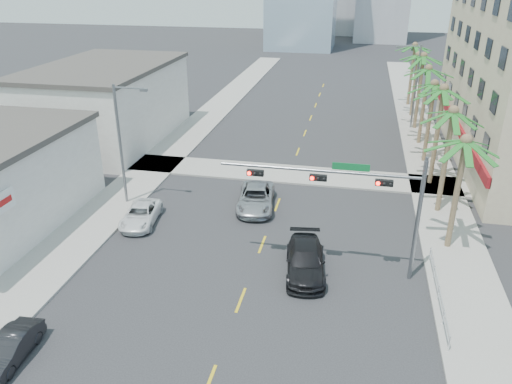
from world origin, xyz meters
TOP-DOWN VIEW (x-y plane):
  - ground at (0.00, 0.00)m, footprint 260.00×260.00m
  - sidewalk_right at (12.00, 20.00)m, footprint 4.00×120.00m
  - sidewalk_left at (-12.00, 20.00)m, footprint 4.00×120.00m
  - sidewalk_cross at (0.00, 22.00)m, footprint 80.00×4.00m
  - building_left_far at (-19.50, 28.00)m, footprint 11.00×18.00m
  - traffic_signal_mast at (5.78, 7.95)m, footprint 11.12×0.54m
  - palm_tree_0 at (11.60, 12.00)m, footprint 4.80×4.80m
  - palm_tree_1 at (11.60, 17.20)m, footprint 4.80×4.80m
  - palm_tree_2 at (11.60, 22.40)m, footprint 4.80×4.80m
  - palm_tree_3 at (11.60, 27.60)m, footprint 4.80×4.80m
  - palm_tree_4 at (11.60, 32.80)m, footprint 4.80×4.80m
  - palm_tree_5 at (11.60, 38.00)m, footprint 4.80×4.80m
  - palm_tree_6 at (11.60, 43.20)m, footprint 4.80×4.80m
  - palm_tree_7 at (11.60, 48.40)m, footprint 4.80×4.80m
  - streetlight_left at (-11.00, 14.00)m, footprint 2.55×0.25m
  - streetlight_right at (11.00, 38.00)m, footprint 2.55×0.25m
  - guardrail at (10.30, 6.00)m, footprint 0.08×8.08m
  - car_parked_mid at (-9.16, -2.38)m, footprint 1.57×3.88m
  - car_parked_far at (-8.81, 11.20)m, footprint 2.71×4.85m
  - car_lane_left at (-1.50, 15.53)m, footprint 1.60×3.83m
  - car_lane_center at (-1.50, 15.23)m, footprint 3.24×5.85m
  - car_lane_right at (3.06, 7.38)m, footprint 2.91×5.68m

SIDE VIEW (x-z plane):
  - ground at x=0.00m, z-range 0.00..0.00m
  - sidewalk_right at x=12.00m, z-range 0.00..0.15m
  - sidewalk_left at x=-12.00m, z-range 0.00..0.15m
  - sidewalk_cross at x=0.00m, z-range 0.00..0.15m
  - car_lane_left at x=-1.50m, z-range 0.00..1.23m
  - car_parked_mid at x=-9.16m, z-range 0.00..1.25m
  - car_parked_far at x=-8.81m, z-range 0.00..1.28m
  - guardrail at x=10.30m, z-range 0.17..1.17m
  - car_lane_center at x=-1.50m, z-range 0.00..1.55m
  - car_lane_right at x=3.06m, z-range 0.00..1.58m
  - building_left_far at x=-19.50m, z-range 0.00..7.20m
  - streetlight_left at x=-11.00m, z-range 0.56..9.56m
  - streetlight_right at x=11.00m, z-range 0.56..9.56m
  - traffic_signal_mast at x=5.78m, z-range 1.46..8.66m
  - palm_tree_0 at x=11.60m, z-range 3.18..10.98m
  - palm_tree_3 at x=11.60m, z-range 3.18..10.98m
  - palm_tree_6 at x=11.60m, z-range 3.18..10.98m
  - palm_tree_1 at x=11.60m, z-range 3.35..11.51m
  - palm_tree_4 at x=11.60m, z-range 3.35..11.51m
  - palm_tree_7 at x=11.60m, z-range 3.35..11.51m
  - palm_tree_2 at x=11.60m, z-range 3.52..12.04m
  - palm_tree_5 at x=11.60m, z-range 3.52..12.04m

